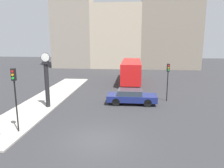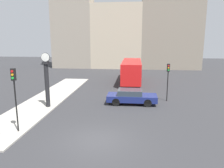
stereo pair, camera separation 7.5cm
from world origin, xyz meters
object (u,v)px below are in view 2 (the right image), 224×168
object	(u,v)px
traffic_light_far	(168,75)
bus_distant	(132,70)
street_clock	(47,81)
traffic_light_near	(14,87)
sedan_car	(131,96)

from	to	relation	value
traffic_light_far	bus_distant	bearing A→B (deg)	111.39
street_clock	traffic_light_far	bearing A→B (deg)	16.99
traffic_light_near	traffic_light_far	xyz separation A→B (m)	(10.65, 8.62, -0.39)
bus_distant	traffic_light_near	distance (m)	19.31
traffic_light_far	sedan_car	bearing A→B (deg)	-159.54
bus_distant	traffic_light_near	bearing A→B (deg)	-111.27
bus_distant	traffic_light_near	world-z (taller)	traffic_light_near
sedan_car	bus_distant	xyz separation A→B (m)	(-0.20, 10.63, 0.99)
bus_distant	street_clock	size ratio (longest dim) A/B	2.02
traffic_light_far	street_clock	world-z (taller)	street_clock
bus_distant	traffic_light_far	xyz separation A→B (m)	(3.66, -9.34, 0.94)
traffic_light_near	street_clock	bearing A→B (deg)	91.48
sedan_car	street_clock	world-z (taller)	street_clock
bus_distant	traffic_light_near	size ratio (longest dim) A/B	2.33
bus_distant	traffic_light_near	xyz separation A→B (m)	(-6.99, -17.95, 1.33)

